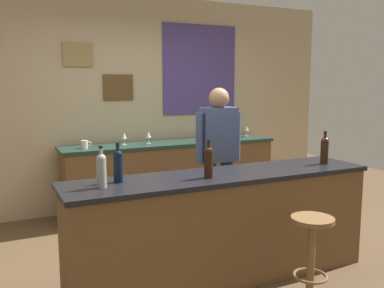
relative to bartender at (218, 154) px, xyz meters
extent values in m
plane|color=brown|center=(-0.40, -0.39, -0.94)|extent=(10.00, 10.00, 0.00)
cube|color=tan|center=(-0.40, 1.64, 0.46)|extent=(6.00, 0.06, 2.80)
cube|color=#997F4C|center=(-1.10, 1.59, 1.08)|extent=(0.37, 0.02, 0.29)
cube|color=brown|center=(-0.60, 1.59, 0.68)|extent=(0.39, 0.02, 0.33)
cube|color=#4C3D7F|center=(0.59, 1.59, 0.91)|extent=(1.12, 0.02, 1.24)
cube|color=brown|center=(-0.40, -0.79, -0.50)|extent=(2.61, 0.57, 0.88)
cube|color=black|center=(-0.40, -0.79, -0.04)|extent=(2.67, 0.60, 0.04)
cube|color=brown|center=(0.00, 1.26, -0.51)|extent=(2.80, 0.53, 0.86)
cube|color=#1E382D|center=(0.00, 1.26, -0.06)|extent=(2.86, 0.56, 0.04)
cylinder|color=#384766|center=(0.10, 0.00, -0.51)|extent=(0.13, 0.13, 0.86)
cylinder|color=#384766|center=(-0.10, 0.00, -0.51)|extent=(0.13, 0.13, 0.86)
cube|color=#3F517A|center=(0.00, 0.00, 0.20)|extent=(0.36, 0.20, 0.56)
sphere|color=#A87A5B|center=(0.00, 0.00, 0.58)|extent=(0.21, 0.21, 0.21)
cylinder|color=#3F517A|center=(0.22, 0.00, 0.17)|extent=(0.08, 0.08, 0.52)
cylinder|color=#3F517A|center=(-0.22, 0.00, 0.17)|extent=(0.08, 0.08, 0.52)
cylinder|color=brown|center=(-0.01, -1.45, -0.61)|extent=(0.06, 0.06, 0.65)
torus|color=brown|center=(-0.01, -1.45, -0.72)|extent=(0.26, 0.26, 0.02)
cylinder|color=brown|center=(-0.01, -1.45, -0.27)|extent=(0.32, 0.32, 0.03)
cylinder|color=#999E99|center=(-1.43, -0.82, 0.08)|extent=(0.07, 0.07, 0.20)
sphere|color=#999E99|center=(-1.43, -0.82, 0.20)|extent=(0.07, 0.07, 0.07)
cylinder|color=#999E99|center=(-1.43, -0.82, 0.23)|extent=(0.03, 0.03, 0.09)
cylinder|color=black|center=(-1.43, -0.82, 0.28)|extent=(0.03, 0.03, 0.02)
cylinder|color=black|center=(-1.27, -0.71, 0.08)|extent=(0.07, 0.07, 0.20)
sphere|color=black|center=(-1.27, -0.71, 0.20)|extent=(0.07, 0.07, 0.07)
cylinder|color=black|center=(-1.27, -0.71, 0.23)|extent=(0.03, 0.03, 0.09)
cylinder|color=black|center=(-1.27, -0.71, 0.28)|extent=(0.03, 0.03, 0.02)
cylinder|color=black|center=(-0.58, -0.88, 0.08)|extent=(0.07, 0.07, 0.20)
sphere|color=black|center=(-0.58, -0.88, 0.20)|extent=(0.07, 0.07, 0.07)
cylinder|color=black|center=(-0.58, -0.88, 0.23)|extent=(0.03, 0.03, 0.09)
cylinder|color=black|center=(-0.58, -0.88, 0.28)|extent=(0.03, 0.03, 0.02)
cylinder|color=black|center=(0.67, -0.83, 0.08)|extent=(0.07, 0.07, 0.20)
sphere|color=black|center=(0.67, -0.83, 0.20)|extent=(0.07, 0.07, 0.07)
cylinder|color=black|center=(0.67, -0.83, 0.23)|extent=(0.03, 0.03, 0.09)
cylinder|color=black|center=(0.67, -0.83, 0.28)|extent=(0.03, 0.03, 0.02)
cylinder|color=silver|center=(-0.63, 1.27, -0.03)|extent=(0.06, 0.06, 0.00)
cylinder|color=silver|center=(-0.63, 1.27, 0.01)|extent=(0.01, 0.01, 0.07)
cone|color=silver|center=(-0.63, 1.27, 0.08)|extent=(0.07, 0.07, 0.08)
cylinder|color=silver|center=(-0.32, 1.24, -0.03)|extent=(0.06, 0.06, 0.00)
cylinder|color=silver|center=(-0.32, 1.24, 0.01)|extent=(0.01, 0.01, 0.07)
cone|color=silver|center=(-0.32, 1.24, 0.08)|extent=(0.07, 0.07, 0.08)
cylinder|color=silver|center=(0.50, 1.25, -0.03)|extent=(0.06, 0.06, 0.00)
cylinder|color=silver|center=(0.50, 1.25, 0.01)|extent=(0.01, 0.01, 0.07)
cone|color=silver|center=(0.50, 1.25, 0.08)|extent=(0.07, 0.07, 0.08)
cylinder|color=silver|center=(1.22, 1.34, -0.03)|extent=(0.06, 0.06, 0.00)
cylinder|color=silver|center=(1.22, 1.34, 0.01)|extent=(0.01, 0.01, 0.07)
cone|color=silver|center=(1.22, 1.34, 0.08)|extent=(0.07, 0.07, 0.08)
cylinder|color=silver|center=(-1.14, 1.21, 0.01)|extent=(0.08, 0.08, 0.09)
torus|color=silver|center=(-1.08, 1.21, 0.02)|extent=(0.06, 0.01, 0.06)
camera|label=1|loc=(-2.12, -3.76, 0.73)|focal=39.26mm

